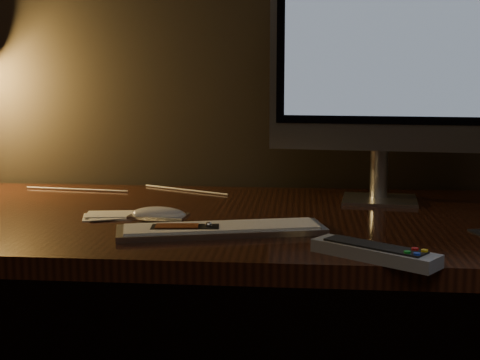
# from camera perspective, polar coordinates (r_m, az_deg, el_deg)

# --- Properties ---
(desk) EXTENTS (1.60, 0.75, 0.75)m
(desk) POSITION_cam_1_polar(r_m,az_deg,el_deg) (1.57, -2.26, -7.06)
(desk) COLOR #34160B
(desk) RESTS_ON ground
(monitor) EXTENTS (0.54, 0.17, 0.56)m
(monitor) POSITION_cam_1_polar(r_m,az_deg,el_deg) (1.62, 12.21, 9.84)
(monitor) COLOR silver
(monitor) RESTS_ON desk
(keyboard) EXTENTS (0.42, 0.21, 0.01)m
(keyboard) POSITION_cam_1_polar(r_m,az_deg,el_deg) (1.30, -1.60, -4.19)
(keyboard) COLOR silver
(keyboard) RESTS_ON desk
(mouse) EXTENTS (0.12, 0.08, 0.02)m
(mouse) POSITION_cam_1_polar(r_m,az_deg,el_deg) (1.40, -6.94, -3.14)
(mouse) COLOR white
(mouse) RESTS_ON desk
(media_remote) EXTENTS (0.13, 0.06, 0.02)m
(media_remote) POSITION_cam_1_polar(r_m,az_deg,el_deg) (1.29, -4.70, -4.26)
(media_remote) COLOR black
(media_remote) RESTS_ON desk
(tv_remote) EXTENTS (0.21, 0.17, 0.03)m
(tv_remote) POSITION_cam_1_polar(r_m,az_deg,el_deg) (1.13, 11.40, -6.06)
(tv_remote) COLOR gray
(tv_remote) RESTS_ON desk
(papers) EXTENTS (0.14, 0.11, 0.01)m
(papers) POSITION_cam_1_polar(r_m,az_deg,el_deg) (1.47, -10.88, -2.99)
(papers) COLOR white
(papers) RESTS_ON desk
(cable) EXTENTS (0.53, 0.19, 0.00)m
(cable) POSITION_cam_1_polar(r_m,az_deg,el_deg) (1.79, -9.38, -0.88)
(cable) COLOR white
(cable) RESTS_ON desk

